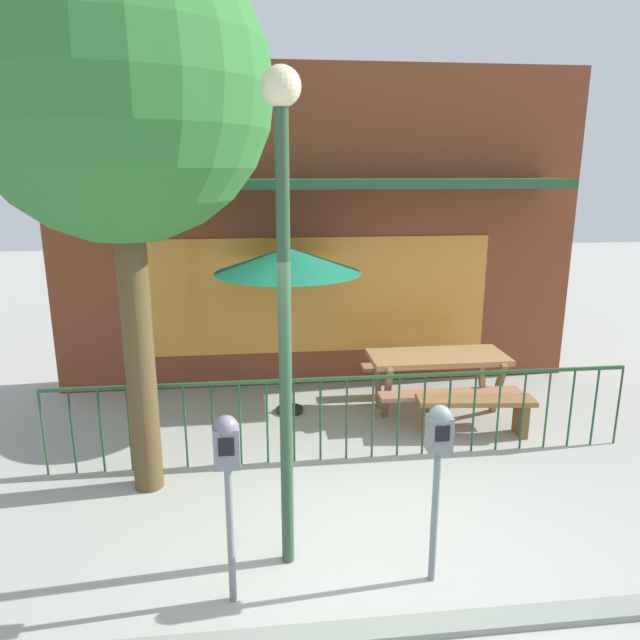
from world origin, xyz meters
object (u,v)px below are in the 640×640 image
object	(u,v)px
street_lamp	(284,260)
picnic_table_left	(437,366)
patio_bench	(475,408)
parking_meter_near	(438,447)
patio_umbrella	(288,261)
street_tree	(118,90)
parking_meter_far	(227,461)

from	to	relation	value
street_lamp	picnic_table_left	bearing A→B (deg)	53.32
patio_bench	parking_meter_near	bearing A→B (deg)	-117.57
street_lamp	patio_umbrella	bearing A→B (deg)	86.04
picnic_table_left	patio_umbrella	size ratio (longest dim) A/B	0.82
parking_meter_near	street_tree	size ratio (longest dim) A/B	0.29
patio_umbrella	patio_bench	bearing A→B (deg)	-23.77
parking_meter_far	street_tree	size ratio (longest dim) A/B	0.29
patio_bench	street_tree	distance (m)	5.14
patio_umbrella	patio_bench	xyz separation A→B (m)	(2.19, -0.96, -1.67)
patio_bench	parking_meter_near	distance (m)	2.89
patio_bench	street_lamp	world-z (taller)	street_lamp
patio_umbrella	street_tree	world-z (taller)	street_tree
street_tree	parking_meter_far	bearing A→B (deg)	-62.90
parking_meter_far	street_tree	xyz separation A→B (m)	(-0.90, 1.75, 2.65)
street_tree	street_lamp	world-z (taller)	street_tree
patio_bench	street_lamp	size ratio (longest dim) A/B	0.37
parking_meter_near	street_tree	xyz separation A→B (m)	(-2.45, 1.70, 2.66)
patio_bench	street_tree	xyz separation A→B (m)	(-3.73, -0.77, 3.45)
picnic_table_left	patio_bench	distance (m)	0.88
patio_umbrella	parking_meter_near	distance (m)	3.65
patio_umbrella	street_lamp	world-z (taller)	street_lamp
street_tree	street_lamp	bearing A→B (deg)	-44.86
picnic_table_left	parking_meter_far	xyz separation A→B (m)	(-2.61, -3.33, 0.55)
patio_umbrella	parking_meter_far	size ratio (longest dim) A/B	1.47
parking_meter_far	parking_meter_near	bearing A→B (deg)	1.95
street_lamp	patio_bench	bearing A→B (deg)	41.17
parking_meter_near	parking_meter_far	size ratio (longest dim) A/B	0.99
patio_umbrella	picnic_table_left	bearing A→B (deg)	-4.37
parking_meter_near	street_lamp	world-z (taller)	street_lamp
patio_bench	street_tree	bearing A→B (deg)	-168.39
patio_bench	parking_meter_far	world-z (taller)	parking_meter_far
picnic_table_left	patio_umbrella	world-z (taller)	patio_umbrella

